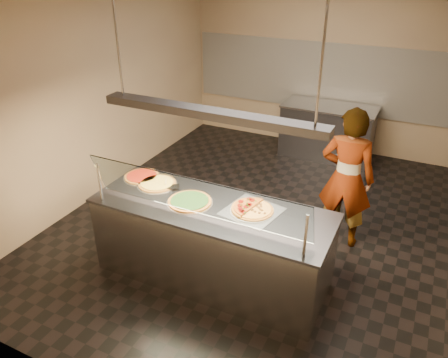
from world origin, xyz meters
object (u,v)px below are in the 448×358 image
at_px(pizza_tomato, 142,176).
at_px(worker, 347,178).
at_px(pizza_spatula, 169,183).
at_px(half_pizza_sausage, 262,211).
at_px(heat_lamp_housing, 210,113).
at_px(half_pizza_pepperoni, 243,206).
at_px(pizza_spinach, 190,201).
at_px(prep_table, 327,131).
at_px(sneeze_guard, 194,197).
at_px(serving_counter, 212,243).
at_px(perforated_tray, 252,210).
at_px(pizza_cheese, 157,183).

distance_m(pizza_tomato, worker, 2.43).
distance_m(pizza_tomato, pizza_spatula, 0.40).
relative_size(half_pizza_sausage, heat_lamp_housing, 0.20).
xyz_separation_m(half_pizza_pepperoni, pizza_tomato, (-1.35, 0.12, -0.02)).
bearing_deg(worker, pizza_spinach, 44.42).
bearing_deg(pizza_tomato, prep_table, 69.44).
height_order(sneeze_guard, pizza_spinach, sneeze_guard).
height_order(worker, heat_lamp_housing, heat_lamp_housing).
relative_size(serving_counter, worker, 1.44).
distance_m(pizza_spatula, heat_lamp_housing, 1.20).
xyz_separation_m(half_pizza_sausage, prep_table, (-0.21, 3.72, -0.49)).
distance_m(half_pizza_pepperoni, worker, 1.48).
height_order(half_pizza_pepperoni, pizza_spinach, half_pizza_pepperoni).
relative_size(perforated_tray, pizza_tomato, 1.41).
height_order(half_pizza_sausage, worker, worker).
bearing_deg(heat_lamp_housing, worker, 50.00).
bearing_deg(worker, pizza_cheese, 31.21).
bearing_deg(sneeze_guard, heat_lamp_housing, 90.00).
xyz_separation_m(serving_counter, pizza_cheese, (-0.78, 0.16, 0.48)).
bearing_deg(worker, half_pizza_pepperoni, 56.21).
relative_size(pizza_spinach, pizza_spatula, 1.90).
relative_size(half_pizza_sausage, pizza_cheese, 1.02).
distance_m(pizza_cheese, pizza_spatula, 0.14).
distance_m(pizza_spatula, prep_table, 3.78).
height_order(sneeze_guard, perforated_tray, sneeze_guard).
xyz_separation_m(half_pizza_sausage, pizza_tomato, (-1.56, 0.12, -0.01)).
bearing_deg(half_pizza_sausage, pizza_tomato, 175.51).
relative_size(half_pizza_sausage, worker, 0.26).
xyz_separation_m(pizza_spinach, pizza_cheese, (-0.54, 0.19, -0.00)).
bearing_deg(perforated_tray, serving_counter, -165.93).
bearing_deg(prep_table, heat_lamp_housing, -94.59).
xyz_separation_m(serving_counter, half_pizza_sausage, (0.52, 0.11, 0.49)).
bearing_deg(half_pizza_sausage, sneeze_guard, -139.15).
bearing_deg(half_pizza_sausage, pizza_cheese, 177.68).
distance_m(perforated_tray, pizza_tomato, 1.46).
xyz_separation_m(half_pizza_sausage, pizza_spinach, (-0.76, -0.13, -0.01)).
bearing_deg(serving_counter, heat_lamp_housing, 0.00).
bearing_deg(perforated_tray, half_pizza_sausage, 1.07).
height_order(half_pizza_pepperoni, heat_lamp_housing, heat_lamp_housing).
bearing_deg(pizza_cheese, sneeze_guard, -32.78).
height_order(pizza_tomato, worker, worker).
bearing_deg(pizza_cheese, perforated_tray, -2.60).
xyz_separation_m(half_pizza_pepperoni, prep_table, (-0.01, 3.72, -0.50)).
xyz_separation_m(perforated_tray, pizza_spinach, (-0.66, -0.13, 0.01)).
xyz_separation_m(sneeze_guard, pizza_cheese, (-0.78, 0.50, -0.28)).
bearing_deg(prep_table, pizza_tomato, -110.56).
relative_size(serving_counter, pizza_spinach, 5.18).
bearing_deg(pizza_tomato, pizza_spatula, -5.19).
height_order(sneeze_guard, pizza_cheese, sneeze_guard).
xyz_separation_m(pizza_spinach, prep_table, (0.55, 3.85, -0.48)).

